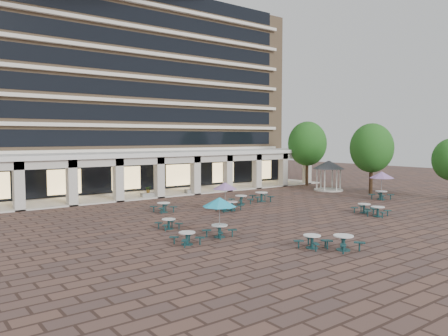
{
  "coord_description": "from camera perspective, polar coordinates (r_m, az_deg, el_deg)",
  "views": [
    {
      "loc": [
        -22.61,
        -25.07,
        5.86
      ],
      "look_at": [
        -1.32,
        3.0,
        3.4
      ],
      "focal_mm": 35.0,
      "sensor_mm": 36.0,
      "label": 1
    }
  ],
  "objects": [
    {
      "name": "apartment_building",
      "position": [
        55.78,
        -13.22,
        10.84
      ],
      "size": [
        40.0,
        15.5,
        25.2
      ],
      "color": "#917252",
      "rests_on": "ground"
    },
    {
      "name": "picnic_table_6",
      "position": [
        34.65,
        0.15,
        -2.49
      ],
      "size": [
        1.98,
        1.98,
        2.29
      ],
      "rotation": [
        0.0,
        0.0,
        -0.0
      ],
      "color": "#153F41",
      "rests_on": "ground"
    },
    {
      "name": "picnic_table_5",
      "position": [
        24.28,
        -4.85,
        -8.98
      ],
      "size": [
        1.6,
        1.6,
        0.69
      ],
      "rotation": [
        0.0,
        0.0,
        0.03
      ],
      "color": "#153F41",
      "rests_on": "ground"
    },
    {
      "name": "ground",
      "position": [
        34.27,
        4.82,
        -5.86
      ],
      "size": [
        120.0,
        120.0,
        0.0
      ],
      "primitive_type": "plane",
      "color": "brown",
      "rests_on": "ground"
    },
    {
      "name": "planter_left",
      "position": [
        43.06,
        -9.85,
        -3.29
      ],
      "size": [
        1.5,
        0.72,
        1.17
      ],
      "color": "gray",
      "rests_on": "ground"
    },
    {
      "name": "picnic_table_7",
      "position": [
        35.74,
        17.83,
        -4.93
      ],
      "size": [
        1.77,
        1.77,
        0.73
      ],
      "rotation": [
        0.0,
        0.0,
        0.13
      ],
      "color": "#153F41",
      "rests_on": "ground"
    },
    {
      "name": "picnic_table_8",
      "position": [
        28.4,
        -7.23,
        -7.13
      ],
      "size": [
        1.53,
        1.53,
        0.66
      ],
      "rotation": [
        0.0,
        0.0,
        -0.05
      ],
      "color": "#153F41",
      "rests_on": "ground"
    },
    {
      "name": "picnic_table_11",
      "position": [
        43.74,
        19.9,
        -0.98
      ],
      "size": [
        2.29,
        2.29,
        2.64
      ],
      "rotation": [
        0.0,
        0.0,
        -0.02
      ],
      "color": "#153F41",
      "rests_on": "ground"
    },
    {
      "name": "picnic_table_2",
      "position": [
        34.5,
        19.44,
        -5.27
      ],
      "size": [
        1.91,
        1.91,
        0.74
      ],
      "rotation": [
        0.0,
        0.0,
        0.23
      ],
      "color": "#153F41",
      "rests_on": "ground"
    },
    {
      "name": "picnic_table_1",
      "position": [
        23.84,
        15.32,
        -9.22
      ],
      "size": [
        1.92,
        1.92,
        0.78
      ],
      "rotation": [
        0.0,
        0.0,
        -0.13
      ],
      "color": "#153F41",
      "rests_on": "ground"
    },
    {
      "name": "picnic_table_13",
      "position": [
        38.42,
        2.25,
        -4.07
      ],
      "size": [
        1.83,
        1.83,
        0.79
      ],
      "rotation": [
        0.0,
        0.0,
        0.05
      ],
      "color": "#153F41",
      "rests_on": "ground"
    },
    {
      "name": "gazebo",
      "position": [
        49.48,
        13.52,
        -0.02
      ],
      "size": [
        3.55,
        3.55,
        3.31
      ],
      "rotation": [
        0.0,
        0.0,
        0.36
      ],
      "color": "beige",
      "rests_on": "ground"
    },
    {
      "name": "tree_east_a",
      "position": [
        47.3,
        18.72,
        2.49
      ],
      "size": [
        4.4,
        4.4,
        7.33
      ],
      "color": "#3B2517",
      "rests_on": "ground"
    },
    {
      "name": "picnic_table_0",
      "position": [
        23.91,
        11.43,
        -9.24
      ],
      "size": [
        1.79,
        1.79,
        0.7
      ],
      "rotation": [
        0.0,
        0.0,
        0.21
      ],
      "color": "#153F41",
      "rests_on": "ground"
    },
    {
      "name": "picnic_table_4",
      "position": [
        25.66,
        -0.59,
        -4.67
      ],
      "size": [
        2.03,
        2.03,
        2.35
      ],
      "rotation": [
        0.0,
        0.0,
        0.21
      ],
      "color": "#153F41",
      "rests_on": "ground"
    },
    {
      "name": "retail_arcade",
      "position": [
        45.93,
        -7.6,
        0.39
      ],
      "size": [
        42.0,
        6.6,
        4.4
      ],
      "color": "white",
      "rests_on": "ground"
    },
    {
      "name": "tree_east_c",
      "position": [
        54.16,
        10.83,
        3.13
      ],
      "size": [
        4.7,
        4.7,
        7.82
      ],
      "color": "#3B2517",
      "rests_on": "ground"
    },
    {
      "name": "picnic_table_12",
      "position": [
        35.36,
        1.03,
        -4.86
      ],
      "size": [
        1.69,
        1.69,
        0.7
      ],
      "rotation": [
        0.0,
        0.0,
        0.11
      ],
      "color": "#153F41",
      "rests_on": "ground"
    },
    {
      "name": "planter_right",
      "position": [
        45.57,
        -4.2,
        -2.7
      ],
      "size": [
        1.5,
        0.85,
        1.32
      ],
      "color": "gray",
      "rests_on": "ground"
    },
    {
      "name": "picnic_table_9",
      "position": [
        34.69,
        -7.9,
        -5.0
      ],
      "size": [
        1.76,
        1.76,
        0.76
      ],
      "rotation": [
        0.0,
        0.0,
        0.04
      ],
      "color": "#153F41",
      "rests_on": "ground"
    },
    {
      "name": "picnic_table_10",
      "position": [
        40.25,
        4.92,
        -3.65
      ],
      "size": [
        2.29,
        2.29,
        0.86
      ],
      "rotation": [
        0.0,
        0.0,
        -0.33
      ],
      "color": "#153F41",
      "rests_on": "ground"
    }
  ]
}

